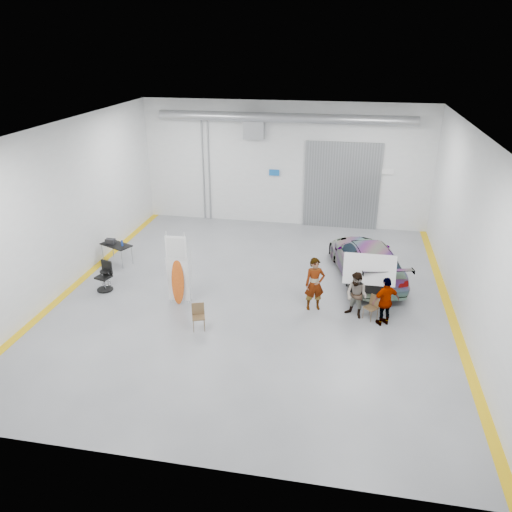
% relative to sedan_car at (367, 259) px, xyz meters
% --- Properties ---
extents(ground, '(16.00, 16.00, 0.00)m').
position_rel_sedan_car_xyz_m(ground, '(-4.01, -2.38, -0.75)').
color(ground, slate).
rests_on(ground, ground).
extents(room_shell, '(14.02, 16.18, 6.01)m').
position_rel_sedan_car_xyz_m(room_shell, '(-3.77, -0.16, 3.32)').
color(room_shell, silver).
rests_on(room_shell, ground).
extents(sedan_car, '(3.38, 5.57, 1.51)m').
position_rel_sedan_car_xyz_m(sedan_car, '(0.00, 0.00, 0.00)').
color(sedan_car, silver).
rests_on(sedan_car, ground).
extents(person_a, '(0.80, 0.64, 1.90)m').
position_rel_sedan_car_xyz_m(person_a, '(-1.80, -2.90, 0.19)').
color(person_a, '#997153').
rests_on(person_a, ground).
extents(person_b, '(0.99, 0.93, 1.61)m').
position_rel_sedan_car_xyz_m(person_b, '(-0.39, -3.19, 0.05)').
color(person_b, slate).
rests_on(person_b, ground).
extents(person_c, '(1.05, 0.84, 1.69)m').
position_rel_sedan_car_xyz_m(person_c, '(0.54, -3.51, 0.09)').
color(person_c, '#9C5C34').
rests_on(person_c, ground).
extents(surfboard_display, '(0.76, 0.23, 2.69)m').
position_rel_sedan_car_xyz_m(surfboard_display, '(-6.53, -3.37, 0.34)').
color(surfboard_display, white).
rests_on(surfboard_display, ground).
extents(folding_chair_near, '(0.51, 0.54, 0.85)m').
position_rel_sedan_car_xyz_m(folding_chair_near, '(-5.33, -4.91, -0.49)').
color(folding_chair_near, brown).
rests_on(folding_chair_near, ground).
extents(folding_chair_far, '(0.54, 0.60, 0.82)m').
position_rel_sedan_car_xyz_m(folding_chair_far, '(0.12, -3.24, -0.50)').
color(folding_chair_far, brown).
rests_on(folding_chair_far, ground).
extents(shop_stool, '(0.39, 0.39, 0.77)m').
position_rel_sedan_car_xyz_m(shop_stool, '(-9.52, -2.87, -0.37)').
color(shop_stool, black).
rests_on(shop_stool, ground).
extents(work_table, '(1.46, 1.14, 1.07)m').
position_rel_sedan_car_xyz_m(work_table, '(-10.22, -0.53, 0.07)').
color(work_table, gray).
rests_on(work_table, ground).
extents(office_chair, '(0.60, 0.63, 1.11)m').
position_rel_sedan_car_xyz_m(office_chair, '(-9.55, -2.89, -0.27)').
color(office_chair, black).
rests_on(office_chair, ground).
extents(trunk_lid, '(1.76, 1.07, 0.04)m').
position_rel_sedan_car_xyz_m(trunk_lid, '(0.00, -2.35, 0.77)').
color(trunk_lid, silver).
rests_on(trunk_lid, sedan_car).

